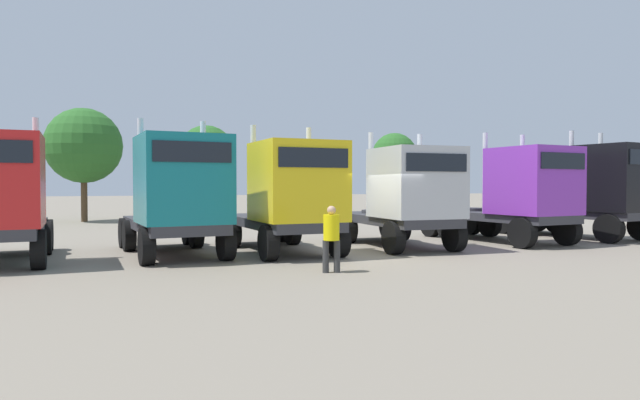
% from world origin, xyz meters
% --- Properties ---
extents(ground, '(200.00, 200.00, 0.00)m').
position_xyz_m(ground, '(0.00, 0.00, 0.00)').
color(ground, gray).
extents(semi_truck_teal, '(2.98, 6.14, 4.17)m').
position_xyz_m(semi_truck_teal, '(-5.72, 1.13, 1.88)').
color(semi_truck_teal, '#333338').
rests_on(semi_truck_teal, ground).
extents(semi_truck_yellow, '(2.76, 6.35, 4.06)m').
position_xyz_m(semi_truck_yellow, '(-2.39, 0.77, 1.82)').
color(semi_truck_yellow, '#333338').
rests_on(semi_truck_yellow, ground).
extents(semi_truck_silver, '(2.76, 6.15, 3.98)m').
position_xyz_m(semi_truck_silver, '(1.77, 0.76, 1.80)').
color(semi_truck_silver, '#333338').
rests_on(semi_truck_silver, ground).
extents(semi_truck_purple, '(3.12, 6.40, 4.10)m').
position_xyz_m(semi_truck_purple, '(6.46, 0.70, 1.85)').
color(semi_truck_purple, '#333338').
rests_on(semi_truck_purple, ground).
extents(semi_truck_black, '(3.48, 6.50, 4.31)m').
position_xyz_m(semi_truck_black, '(10.54, 0.86, 1.92)').
color(semi_truck_black, '#333338').
rests_on(semi_truck_black, ground).
extents(visitor_in_hivis, '(0.50, 0.50, 1.66)m').
position_xyz_m(visitor_in_hivis, '(-2.58, -3.05, 0.96)').
color(visitor_in_hivis, '#323232').
rests_on(visitor_in_hivis, ground).
extents(oak_far_left, '(4.38, 4.38, 6.65)m').
position_xyz_m(oak_far_left, '(-8.72, 19.88, 4.45)').
color(oak_far_left, '#4C3823').
rests_on(oak_far_left, ground).
extents(oak_far_centre, '(3.83, 3.83, 6.15)m').
position_xyz_m(oak_far_centre, '(-1.18, 22.04, 4.21)').
color(oak_far_centre, '#4C3823').
rests_on(oak_far_centre, ground).
extents(oak_far_right, '(3.28, 3.28, 5.95)m').
position_xyz_m(oak_far_right, '(12.20, 20.45, 4.27)').
color(oak_far_right, '#4C3823').
rests_on(oak_far_right, ground).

